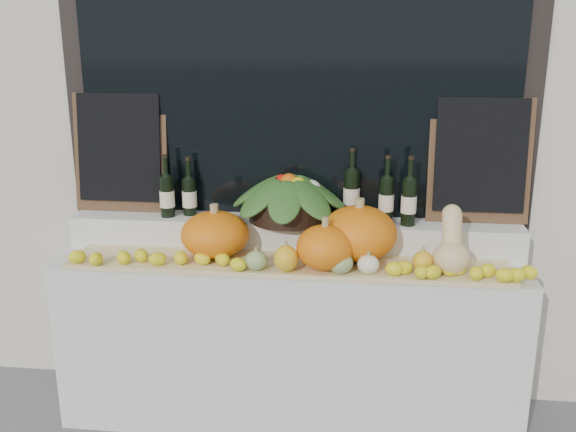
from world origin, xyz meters
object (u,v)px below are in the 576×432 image
Objects in this scene: pumpkin_right at (359,233)px; produce_bowl at (289,196)px; pumpkin_left at (215,234)px; butternut_squash at (452,247)px; wine_bottle_tall at (352,193)px.

produce_bowl is (-0.36, 0.18, 0.12)m from pumpkin_right.
pumpkin_left is 0.43m from produce_bowl.
wine_bottle_tall reaches higher than butternut_squash.
butternut_squash is (1.12, -0.08, 0.01)m from pumpkin_left.
wine_bottle_tall is at bearing 13.47° from produce_bowl.
produce_bowl is 0.32m from wine_bottle_tall.
butternut_squash is 0.48× the size of produce_bowl.
pumpkin_right reaches higher than pumpkin_left.
pumpkin_left is at bearing -177.32° from pumpkin_right.
pumpkin_right is 0.42m from produce_bowl.
butternut_squash is at bearing -4.19° from pumpkin_left.
wine_bottle_tall is at bearing 141.43° from butternut_squash.
pumpkin_right is 0.29m from wine_bottle_tall.
wine_bottle_tall is (-0.04, 0.26, 0.13)m from pumpkin_right.
pumpkin_right is (0.69, 0.03, 0.02)m from pumpkin_left.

